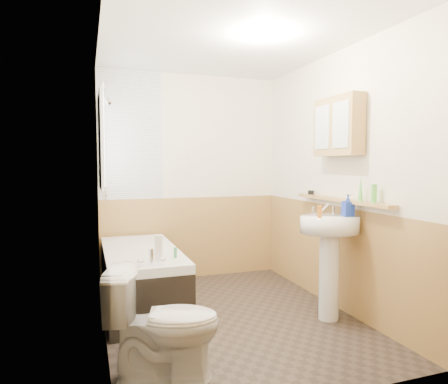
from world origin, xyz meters
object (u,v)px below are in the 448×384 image
(toilet, at_px, (164,324))
(sink, at_px, (330,246))
(pine_shelf, at_px, (340,200))
(bathtub, at_px, (141,276))
(medicine_cabinet, at_px, (338,126))

(toilet, bearing_deg, sink, -56.98)
(sink, height_order, pine_shelf, pine_shelf)
(toilet, xyz_separation_m, pine_shelf, (1.80, 0.65, 0.71))
(bathtub, relative_size, toilet, 2.11)
(bathtub, distance_m, toilet, 1.40)
(pine_shelf, bearing_deg, sink, -144.99)
(toilet, bearing_deg, bathtub, 14.23)
(bathtub, relative_size, sink, 1.47)
(pine_shelf, xyz_separation_m, medicine_cabinet, (-0.03, 0.02, 0.69))
(bathtub, height_order, medicine_cabinet, medicine_cabinet)
(medicine_cabinet, bearing_deg, sink, -137.31)
(sink, relative_size, medicine_cabinet, 1.74)
(bathtub, relative_size, medicine_cabinet, 2.56)
(bathtub, bearing_deg, medicine_cabinet, -22.80)
(pine_shelf, height_order, medicine_cabinet, medicine_cabinet)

